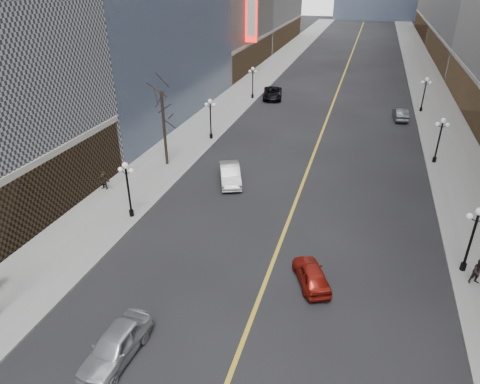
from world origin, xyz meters
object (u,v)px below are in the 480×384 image
Objects in this scene: streetlamp_east_3 at (425,91)px; car_sb_far at (401,114)px; car_nb_far at (272,93)px; streetlamp_west_3 at (253,79)px; car_sb_mid at (311,275)px; car_nb_mid at (230,174)px; car_nb_near at (115,345)px; streetlamp_west_1 at (128,184)px; streetlamp_west_2 at (210,115)px; streetlamp_east_1 at (473,233)px; streetlamp_east_2 at (440,136)px.

streetlamp_east_3 is 1.03× the size of car_sb_far.
streetlamp_east_3 is at bearing -14.12° from car_nb_far.
streetlamp_west_3 is 1.13× the size of car_sb_mid.
car_nb_mid is 0.84× the size of car_nb_far.
car_nb_far is 42.61m from car_sb_mid.
car_nb_near is at bearing -109.94° from streetlamp_east_3.
car_nb_far is (2.80, 37.05, -2.09)m from streetlamp_west_1.
car_nb_near is 0.80× the size of car_nb_far.
streetlamp_west_2 is (0.00, 18.00, 0.00)m from streetlamp_west_1.
car_sb_mid is (-9.10, -3.92, -2.22)m from streetlamp_east_1.
streetlamp_east_2 is at bearing -137.11° from car_sb_mid.
car_nb_far is at bearing -21.29° from car_sb_far.
car_sb_far is at bearing 74.66° from car_nb_near.
streetlamp_west_3 is at bearing -170.70° from car_nb_far.
streetlamp_west_3 is (-23.60, 36.00, 0.00)m from streetlamp_east_1.
streetlamp_east_2 is at bearing 0.00° from streetlamp_west_2.
streetlamp_east_2 is at bearing 37.33° from streetlamp_west_1.
streetlamp_west_1 is at bearing -39.72° from car_sb_mid.
streetlamp_west_2 is 26.38m from car_sb_mid.
streetlamp_east_2 is 29.68m from streetlamp_west_1.
streetlamp_west_3 is at bearing 142.67° from streetlamp_east_2.
streetlamp_east_3 is at bearing 35.11° from car_nb_mid.
streetlamp_west_3 is 48.73m from car_nb_near.
streetlamp_west_2 is at bearing 142.67° from streetlamp_east_1.
streetlamp_east_1 is 18.00m from streetlamp_east_2.
streetlamp_east_1 is 0.97× the size of car_nb_near.
car_sb_far is at bearing -11.37° from streetlamp_west_3.
streetlamp_east_3 is at bearing 0.00° from streetlamp_west_3.
streetlamp_east_2 is 1.03× the size of car_sb_far.
streetlamp_east_1 and streetlamp_west_1 have the same top height.
streetlamp_east_1 is 0.92× the size of car_nb_mid.
streetlamp_west_1 is (-23.60, -18.00, 0.00)m from streetlamp_east_2.
car_nb_mid is 1.12× the size of car_sb_far.
car_sb_mid is (8.42, 8.38, -0.12)m from car_nb_near.
streetlamp_west_3 is 0.77× the size of car_nb_far.
streetlamp_east_1 and streetlamp_west_3 have the same top height.
car_nb_far is (-20.80, 37.05, -2.09)m from streetlamp_east_1.
streetlamp_east_3 and streetlamp_west_1 have the same top height.
streetlamp_west_1 is 37.21m from car_nb_far.
streetlamp_east_2 is 1.00× the size of streetlamp_east_3.
streetlamp_west_1 is at bearing -90.00° from streetlamp_west_3.
car_nb_mid reaches higher than car_sb_far.
car_nb_far is 1.33× the size of car_sb_far.
streetlamp_west_1 is 1.03× the size of car_sb_far.
streetlamp_east_3 reaches higher than car_nb_far.
streetlamp_east_2 and streetlamp_west_3 have the same top height.
streetlamp_east_3 is at bearing 90.00° from streetlamp_east_2.
streetlamp_east_2 is 14.26m from car_sb_far.
car_sb_far is at bearing -123.79° from streetlamp_east_3.
streetlamp_west_3 is 3.65m from car_nb_far.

